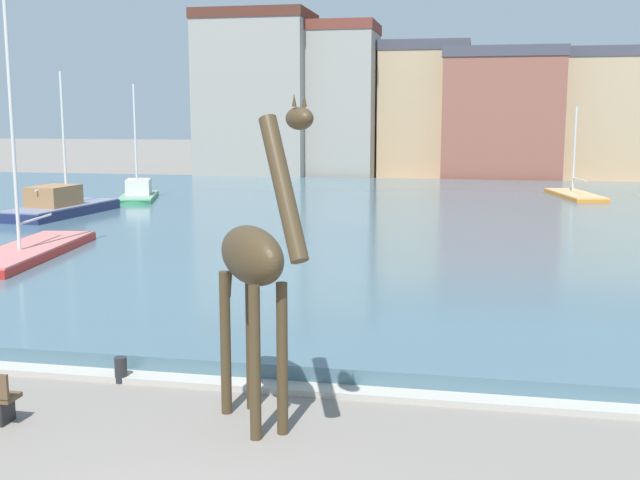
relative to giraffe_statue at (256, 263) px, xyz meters
name	(u,v)px	position (x,y,z in m)	size (l,w,h in m)	color
harbor_water	(396,221)	(-0.16, 24.51, -2.56)	(78.42, 45.08, 0.41)	#476675
quay_edge_coping	(274,387)	(-0.16, 1.72, -2.71)	(78.42, 0.50, 0.12)	#ADA89E
giraffe_statue	(256,263)	(0.00, 0.00, 0.00)	(2.32, 2.66, 5.42)	#42331E
sailboat_red	(18,261)	(-11.23, 10.82, -2.37)	(3.02, 8.81, 8.94)	red
sailboat_orange	(571,197)	(9.03, 36.07, -2.43)	(3.16, 7.37, 5.63)	orange
sailboat_green	(138,198)	(-15.14, 28.83, -2.26)	(3.62, 6.35, 6.82)	#236B42
sailboat_navy	(67,210)	(-15.87, 22.39, -2.15)	(2.96, 7.89, 7.16)	navy
mooring_bollard	(121,370)	(-3.19, 1.57, -2.52)	(0.24, 0.24, 0.50)	#232326
townhouse_tall_gabled	(256,96)	(-14.04, 49.55, 3.86)	(8.89, 6.96, 13.21)	gray
townhouse_end_terrace	(334,102)	(-7.88, 50.44, 3.40)	(6.90, 5.99, 12.31)	gray
townhouse_wide_warehouse	(424,111)	(-0.86, 53.03, 2.71)	(7.17, 6.10, 10.93)	tan
townhouse_narrow_midrow	(501,115)	(5.27, 51.12, 2.33)	(9.07, 7.37, 10.16)	#8E5142
townhouse_corner_house	(595,115)	(12.49, 52.92, 2.36)	(9.12, 5.88, 10.22)	tan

